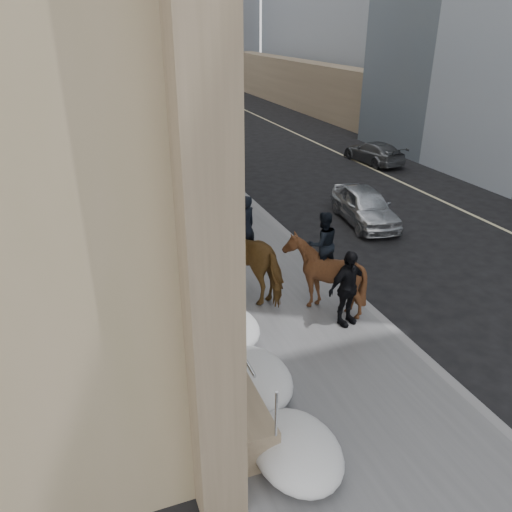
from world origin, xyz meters
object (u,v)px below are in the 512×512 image
(mounted_horse_right, at_px, (323,270))
(car_grey, at_px, (374,152))
(mounted_horse_left, at_px, (255,253))
(pedestrian, at_px, (347,288))
(car_silver, at_px, (365,206))

(mounted_horse_right, distance_m, car_grey, 16.28)
(mounted_horse_right, bearing_deg, mounted_horse_left, -48.82)
(car_grey, bearing_deg, pedestrian, 50.06)
(car_grey, bearing_deg, car_silver, 50.31)
(mounted_horse_right, xyz_separation_m, car_grey, (9.80, 12.98, -0.66))
(mounted_horse_right, height_order, car_grey, mounted_horse_right)
(car_silver, distance_m, car_grey, 9.30)
(pedestrian, height_order, car_silver, pedestrian)
(mounted_horse_right, relative_size, car_grey, 0.67)
(mounted_horse_left, height_order, mounted_horse_right, mounted_horse_left)
(car_silver, bearing_deg, mounted_horse_left, -138.46)
(pedestrian, relative_size, car_silver, 0.49)
(pedestrian, relative_size, car_grey, 0.50)
(pedestrian, bearing_deg, car_grey, 41.19)
(mounted_horse_left, distance_m, mounted_horse_right, 2.02)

